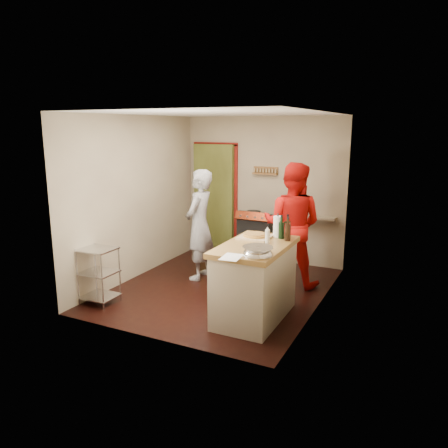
% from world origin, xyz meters
% --- Properties ---
extents(floor, '(3.50, 3.50, 0.00)m').
position_xyz_m(floor, '(0.00, 0.00, 0.00)').
color(floor, black).
rests_on(floor, ground).
extents(back_wall, '(3.00, 0.44, 2.60)m').
position_xyz_m(back_wall, '(-0.64, 1.78, 1.13)').
color(back_wall, tan).
rests_on(back_wall, ground).
extents(left_wall, '(0.04, 3.50, 2.60)m').
position_xyz_m(left_wall, '(-1.50, 0.00, 1.30)').
color(left_wall, tan).
rests_on(left_wall, ground).
extents(right_wall, '(0.04, 3.50, 2.60)m').
position_xyz_m(right_wall, '(1.50, 0.00, 1.30)').
color(right_wall, tan).
rests_on(right_wall, ground).
extents(ceiling, '(3.00, 3.50, 0.02)m').
position_xyz_m(ceiling, '(0.00, 0.00, 2.61)').
color(ceiling, white).
rests_on(ceiling, back_wall).
extents(stove, '(0.60, 0.63, 1.00)m').
position_xyz_m(stove, '(0.05, 1.42, 0.45)').
color(stove, black).
rests_on(stove, ground).
extents(wire_shelving, '(0.48, 0.40, 0.80)m').
position_xyz_m(wire_shelving, '(-1.28, -1.20, 0.44)').
color(wire_shelving, silver).
rests_on(wire_shelving, ground).
extents(island, '(0.77, 1.44, 1.29)m').
position_xyz_m(island, '(0.85, -0.70, 0.51)').
color(island, '#BEB4A1').
rests_on(island, ground).
extents(person_stripe, '(0.47, 0.67, 1.77)m').
position_xyz_m(person_stripe, '(-0.53, 0.33, 0.88)').
color(person_stripe, '#BABBBF').
rests_on(person_stripe, ground).
extents(person_red, '(0.95, 0.75, 1.90)m').
position_xyz_m(person_red, '(0.89, 0.71, 0.95)').
color(person_red, red).
rests_on(person_red, ground).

